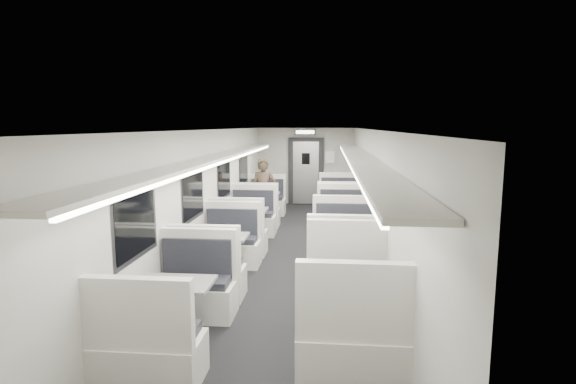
% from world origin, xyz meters
% --- Properties ---
extents(room, '(3.24, 12.24, 2.64)m').
position_xyz_m(room, '(0.00, 0.00, 1.20)').
color(room, black).
rests_on(room, ground).
extents(booth_left_a, '(1.03, 2.08, 1.11)m').
position_xyz_m(booth_left_a, '(-1.00, 3.43, 0.37)').
color(booth_left_a, silver).
rests_on(booth_left_a, room).
extents(booth_left_b, '(1.05, 2.13, 1.14)m').
position_xyz_m(booth_left_b, '(-1.00, 1.03, 0.38)').
color(booth_left_b, silver).
rests_on(booth_left_b, room).
extents(booth_left_c, '(1.03, 2.09, 1.12)m').
position_xyz_m(booth_left_c, '(-1.00, -1.22, 0.37)').
color(booth_left_c, silver).
rests_on(booth_left_c, room).
extents(booth_left_d, '(1.04, 2.11, 1.13)m').
position_xyz_m(booth_left_d, '(-1.00, -3.39, 0.38)').
color(booth_left_d, silver).
rests_on(booth_left_d, room).
extents(booth_right_a, '(1.09, 2.21, 1.18)m').
position_xyz_m(booth_right_a, '(1.00, 3.34, 0.39)').
color(booth_right_a, silver).
rests_on(booth_right_a, room).
extents(booth_right_b, '(1.06, 2.15, 1.15)m').
position_xyz_m(booth_right_b, '(1.00, 1.22, 0.38)').
color(booth_right_b, silver).
rests_on(booth_right_b, room).
extents(booth_right_c, '(1.13, 2.29, 1.23)m').
position_xyz_m(booth_right_c, '(1.00, -1.10, 0.41)').
color(booth_right_c, silver).
rests_on(booth_right_c, room).
extents(booth_right_d, '(1.15, 2.34, 1.25)m').
position_xyz_m(booth_right_d, '(1.00, -3.04, 0.42)').
color(booth_right_d, silver).
rests_on(booth_right_d, room).
extents(passenger, '(0.64, 0.44, 1.70)m').
position_xyz_m(passenger, '(-0.86, 2.62, 0.85)').
color(passenger, black).
rests_on(passenger, room).
extents(window_a, '(0.02, 1.18, 0.84)m').
position_xyz_m(window_a, '(-1.49, 3.40, 1.35)').
color(window_a, black).
rests_on(window_a, room).
extents(window_b, '(0.02, 1.18, 0.84)m').
position_xyz_m(window_b, '(-1.49, 1.20, 1.35)').
color(window_b, black).
rests_on(window_b, room).
extents(window_c, '(0.02, 1.18, 0.84)m').
position_xyz_m(window_c, '(-1.49, -1.00, 1.35)').
color(window_c, black).
rests_on(window_c, room).
extents(window_d, '(0.02, 1.18, 0.84)m').
position_xyz_m(window_d, '(-1.49, -3.20, 1.35)').
color(window_d, black).
rests_on(window_d, room).
extents(luggage_rack_left, '(0.46, 10.40, 0.09)m').
position_xyz_m(luggage_rack_left, '(-1.24, -0.30, 1.92)').
color(luggage_rack_left, silver).
rests_on(luggage_rack_left, room).
extents(luggage_rack_right, '(0.46, 10.40, 0.09)m').
position_xyz_m(luggage_rack_right, '(1.24, -0.30, 1.92)').
color(luggage_rack_right, silver).
rests_on(luggage_rack_right, room).
extents(vestibule_door, '(1.10, 0.13, 2.10)m').
position_xyz_m(vestibule_door, '(0.00, 5.93, 1.04)').
color(vestibule_door, black).
rests_on(vestibule_door, room).
extents(exit_sign, '(0.62, 0.12, 0.16)m').
position_xyz_m(exit_sign, '(0.00, 5.44, 2.28)').
color(exit_sign, black).
rests_on(exit_sign, room).
extents(wall_notice, '(0.32, 0.02, 0.40)m').
position_xyz_m(wall_notice, '(0.75, 5.92, 1.50)').
color(wall_notice, white).
rests_on(wall_notice, room).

